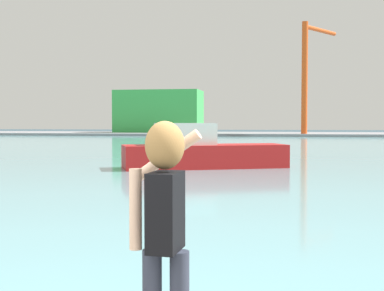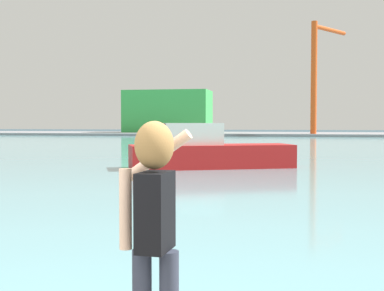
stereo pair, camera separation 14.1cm
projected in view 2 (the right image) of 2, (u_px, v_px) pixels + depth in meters
The scene contains 7 objects.
ground_plane at pixel (276, 145), 52.03m from camera, with size 220.00×220.00×0.00m, color #334751.
harbor_water at pixel (276, 144), 53.99m from camera, with size 140.00×100.00×0.02m, color #6BA8B2.
far_shore_dock at pixel (284, 134), 93.19m from camera, with size 140.00×20.00×0.43m, color gray.
person_photographer at pixel (154, 216), 3.65m from camera, with size 0.53×0.55×1.74m.
boat_moored at pixel (208, 152), 26.04m from camera, with size 8.50×5.39×2.27m.
warehouse_left at pixel (168, 111), 99.00m from camera, with size 16.15×8.06×7.99m, color green.
port_crane at pixel (317, 68), 85.37m from camera, with size 6.23×8.98×18.49m.
Camera 2 is at (1.73, -2.64, 2.32)m, focal length 48.19 mm.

